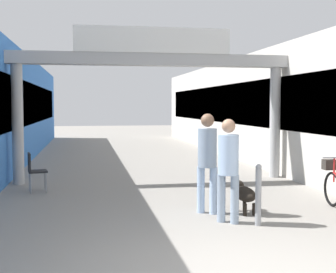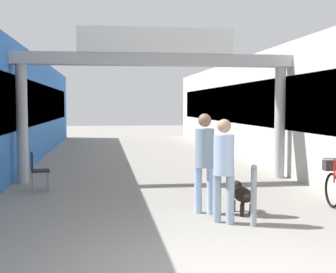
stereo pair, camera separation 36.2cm
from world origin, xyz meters
name	(u,v)px [view 2 (the right image)]	position (x,y,z in m)	size (l,w,h in m)	color
storefront_right	(286,109)	(5.09, 11.00, 1.83)	(3.00, 26.00, 3.65)	beige
arcade_sign_gateway	(156,74)	(0.00, 7.03, 2.75)	(7.40, 0.47, 3.91)	#B2B2B2
pedestrian_with_dog	(224,164)	(0.62, 2.50, 0.99)	(0.48, 0.48, 1.73)	#8C9EB2
pedestrian_companion	(204,156)	(0.46, 3.22, 1.04)	(0.47, 0.47, 1.80)	#A5BFE0
dog_on_leash	(241,194)	(1.13, 3.17, 0.35)	(0.36, 0.77, 0.56)	black
bollard_post_metal	(254,195)	(1.05, 2.24, 0.51)	(0.10, 0.10, 1.01)	gray
cafe_chair_black_nearer	(37,168)	(-2.85, 5.86, 0.54)	(0.47, 0.47, 0.89)	gray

